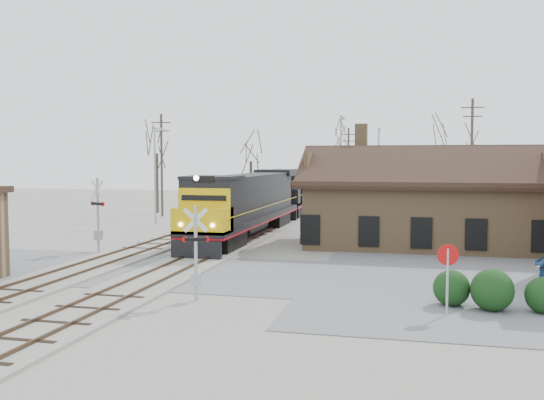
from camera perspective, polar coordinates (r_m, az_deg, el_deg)
The scene contains 24 objects.
ground at distance 30.59m, azimuth -9.32°, elevation -6.64°, with size 140.00×140.00×0.00m, color #9E998F.
road at distance 30.59m, azimuth -9.32°, elevation -6.62°, with size 60.00×9.00×0.03m, color #5D5D62.
track_main at distance 44.62m, azimuth -1.82°, elevation -3.16°, with size 3.40×90.00×0.24m.
track_siding at distance 46.01m, azimuth -7.24°, elevation -2.97°, with size 3.40×90.00×0.24m.
depot at distance 39.83m, azimuth 13.86°, elevation -0.75°, with size 15.20×9.31×7.90m.
locomotive_lead at distance 42.49m, azimuth -2.54°, elevation -0.32°, with size 3.10×20.78×4.62m.
locomotive_trailing at distance 62.95m, azimuth 2.77°, elevation 1.08°, with size 3.10×20.78×4.37m.
crossbuck_near at distance 23.99m, azimuth -7.18°, elevation -5.24°, with size 1.03×0.44×3.75m.
crossbuck_far at distance 37.72m, azimuth -16.07°, elevation -1.59°, with size 1.19×0.58×4.43m.
do_not_enter_sign at distance 22.43m, azimuth 16.20°, elevation -6.07°, with size 0.77×0.11×2.58m.
hedge_a at distance 24.16m, azimuth 16.54°, elevation -7.95°, with size 1.38×1.38×1.38m, color black.
hedge_b at distance 23.82m, azimuth 20.02°, elevation -7.97°, with size 1.56×1.56×1.56m, color black.
hedge_c at distance 24.18m, azimuth 24.22°, elevation -8.18°, with size 1.33×1.33×1.33m, color black.
streetlight_a at distance 52.04m, azimuth -10.89°, elevation 2.84°, with size 0.25×2.04×8.21m.
streetlight_b at distance 51.84m, azimuth 6.50°, elevation 3.44°, with size 0.25×2.04×9.21m.
streetlight_c at distance 60.93m, azimuth 9.99°, elevation 3.21°, with size 0.25×2.04×8.62m.
utility_pole_a at distance 58.90m, azimuth -10.35°, elevation 3.43°, with size 2.00×0.24×9.77m.
utility_pole_b at distance 75.07m, azimuth 7.20°, elevation 3.38°, with size 2.00×0.24×9.25m.
utility_pole_c at distance 57.10m, azimuth 18.26°, elevation 3.86°, with size 2.00×0.24×10.89m.
tree_a at distance 62.76m, azimuth -10.81°, elevation 5.24°, with size 4.05×4.05×9.92m.
tree_b at distance 65.18m, azimuth -2.01°, elevation 4.40°, with size 3.49×3.49×8.56m.
tree_c at distance 77.60m, azimuth 6.49°, elevation 5.96°, with size 4.76×4.76×11.67m.
tree_d at distance 69.34m, azimuth 15.46°, elevation 5.68°, with size 4.49×4.49×11.00m.
tree_e at distance 63.72m, azimuth 18.36°, elevation 4.28°, with size 3.54×3.54×8.67m.
Camera 1 is at (11.72, -27.69, 5.62)m, focal length 40.00 mm.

